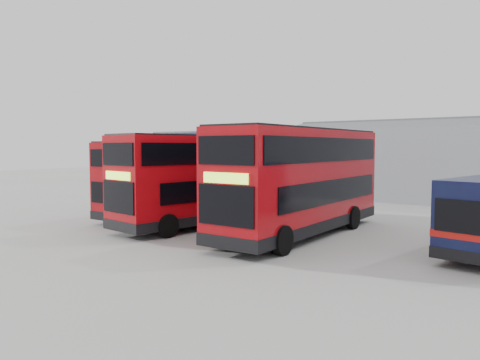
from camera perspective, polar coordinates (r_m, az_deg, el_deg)
ground_plane at (r=21.57m, az=-1.81°, el=-5.94°), size 120.00×120.00×0.00m
office_block at (r=44.05m, az=-1.14°, el=2.57°), size 12.30×8.32×5.12m
double_decker_left at (r=25.73m, az=-7.90°, el=0.13°), size 2.71×9.57×4.01m
double_decker_centre at (r=22.51m, az=-3.67°, el=-0.05°), size 3.47×10.33×4.29m
double_decker_right at (r=19.89m, az=7.53°, el=-0.30°), size 3.00×10.77×4.52m
panel_van at (r=42.08m, az=-7.50°, el=0.72°), size 3.95×5.69×2.32m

